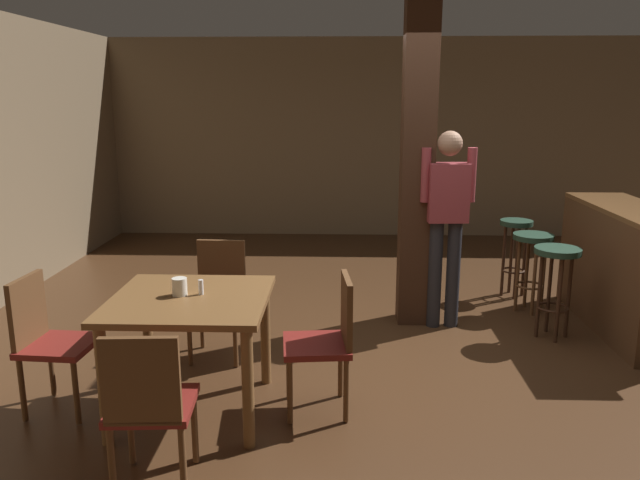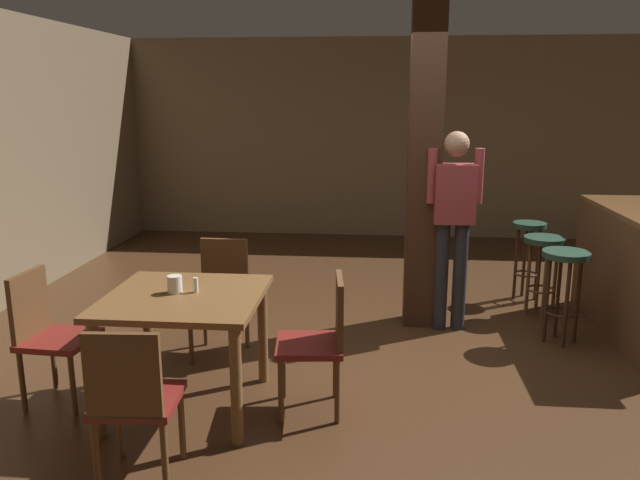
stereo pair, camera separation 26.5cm
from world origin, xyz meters
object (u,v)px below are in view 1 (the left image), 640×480
Objects in this scene: dining_table at (190,316)px; bar_stool_mid at (532,253)px; salt_shaker at (201,287)px; bar_stool_far at (515,241)px; chair_south at (149,402)px; bar_counter at (617,268)px; chair_north at (219,292)px; chair_west at (48,337)px; chair_east at (328,337)px; standing_person at (447,215)px; bar_stool_near at (556,270)px; napkin_cup at (180,287)px.

dining_table is 1.30× the size of bar_stool_mid.
bar_stool_far is at bearing 42.70° from salt_shaker.
dining_table is 3.67m from bar_stool_far.
chair_south is 0.51× the size of bar_counter.
chair_north is at bearing -168.55° from bar_counter.
chair_east is at bearing 1.99° from chair_west.
standing_person is at bearing -133.83° from bar_stool_far.
chair_east is 1.00× the size of chair_west.
dining_table is at bearing -177.42° from chair_east.
chair_west is 1.00× the size of chair_north.
bar_stool_near is (2.74, 1.36, -0.06)m from dining_table.
bar_counter reaches higher than chair_south.
napkin_cup is 2.49m from standing_person.
salt_shaker is at bearing 85.24° from chair_south.
chair_east is at bearing -147.71° from bar_counter.
standing_person is (0.98, 1.56, 0.50)m from chair_east.
chair_west is (-0.91, 0.84, 0.00)m from chair_south.
chair_north is 0.51× the size of bar_counter.
standing_person reaches higher than bar_stool_far.
bar_stool_mid is at bearing 46.70° from chair_east.
bar_counter is at bearing 25.60° from dining_table.
salt_shaker is 0.12× the size of bar_stool_near.
standing_person is 1.30m from bar_stool_far.
chair_east is 1.79m from chair_west.
chair_north reaches higher than bar_stool_far.
chair_east reaches higher than bar_stool_near.
chair_east is at bearing 45.56° from chair_south.
standing_person is 2.20× the size of bar_stool_near.
standing_person reaches higher than chair_north.
chair_east is 2.92m from bar_counter.
chair_north reaches higher than bar_stool_near.
napkin_cup is at bearing -179.38° from chair_east.
chair_east is 0.51× the size of bar_counter.
bar_counter is at bearing -34.69° from bar_stool_mid.
chair_south is at bearing -90.86° from dining_table.
chair_west is 1.04m from salt_shaker.
chair_south reaches higher than napkin_cup.
chair_north is at bearing -158.20° from bar_stool_mid.
napkin_cup is (-0.06, -0.89, 0.33)m from chair_north.
standing_person is at bearing 40.83° from dining_table.
chair_south is at bearing -141.05° from bar_stool_near.
bar_stool_mid is (2.75, 2.88, 0.06)m from chair_south.
salt_shaker is 3.60m from bar_stool_far.
chair_west is 3.25m from standing_person.
standing_person reaches higher than chair_south.
bar_stool_near is at bearing 9.09° from chair_north.
chair_south is 7.92× the size of napkin_cup.
napkin_cup is 0.14× the size of bar_stool_near.
chair_east is 3.06m from bar_stool_far.
chair_west is at bearing -159.26° from bar_stool_near.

